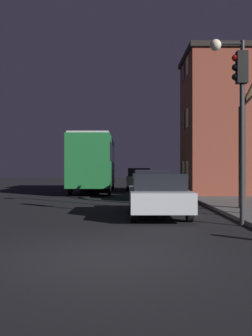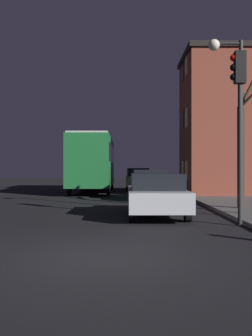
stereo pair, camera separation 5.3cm
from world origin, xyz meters
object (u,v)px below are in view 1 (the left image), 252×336
(car_near_lane, at_px, (156,194))
(car_far_lane, at_px, (137,179))
(traffic_light, at_px, (240,102))
(car_mid_lane, at_px, (149,184))
(streetlamp, at_px, (232,97))
(bare_tree, at_px, (243,144))
(bus, at_px, (93,160))

(car_near_lane, relative_size, car_far_lane, 1.18)
(traffic_light, height_order, car_mid_lane, traffic_light)
(streetlamp, relative_size, bare_tree, 1.09)
(bare_tree, distance_m, car_near_lane, 4.08)
(streetlamp, height_order, bus, streetlamp)
(traffic_light, bearing_deg, car_near_lane, 133.67)
(traffic_light, bearing_deg, streetlamp, 79.57)
(car_far_lane, bearing_deg, traffic_light, -82.71)
(bare_tree, xyz_separation_m, bus, (-6.65, 11.53, -0.32))
(bus, height_order, car_mid_lane, bus)
(car_near_lane, distance_m, car_mid_lane, 7.14)
(traffic_light, xyz_separation_m, car_near_lane, (-2.15, 2.25, -2.73))
(traffic_light, xyz_separation_m, car_mid_lane, (-1.91, 9.39, -2.67))
(traffic_light, bearing_deg, car_far_lane, 97.29)
(car_far_lane, bearing_deg, streetlamp, -80.51)
(car_near_lane, relative_size, car_mid_lane, 1.16)
(traffic_light, height_order, bare_tree, bare_tree)
(streetlamp, xyz_separation_m, car_far_lane, (-2.64, 15.81, -3.13))
(car_near_lane, height_order, car_far_lane, car_far_lane)
(car_far_lane, bearing_deg, car_mid_lane, -87.54)
(bare_tree, relative_size, car_mid_lane, 1.32)
(bus, xyz_separation_m, car_near_lane, (3.27, -12.93, -1.48))
(bare_tree, xyz_separation_m, car_mid_lane, (-3.15, 5.74, -1.74))
(bus, xyz_separation_m, car_far_lane, (3.14, 2.62, -1.38))
(car_near_lane, bearing_deg, car_far_lane, 90.48)
(traffic_light, xyz_separation_m, car_far_lane, (-2.28, 17.81, -2.62))
(bus, relative_size, car_near_lane, 1.99)
(streetlamp, distance_m, bus, 14.50)
(car_near_lane, height_order, car_mid_lane, car_mid_lane)
(car_near_lane, bearing_deg, streetlamp, -5.74)
(bus, height_order, car_near_lane, bus)
(bus, relative_size, car_far_lane, 2.35)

